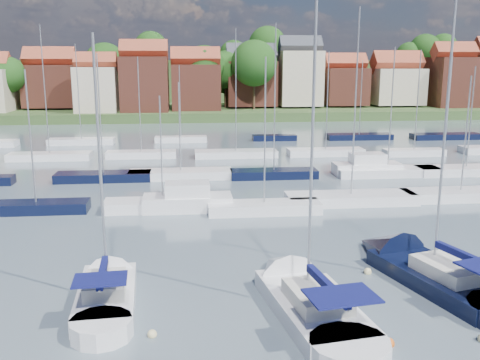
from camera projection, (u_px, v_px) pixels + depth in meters
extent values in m
plane|color=#4C5E67|center=(232.00, 163.00, 62.48)|extent=(260.00, 260.00, 0.00)
cube|color=white|center=(107.00, 300.00, 25.92)|extent=(3.12, 6.63, 1.20)
cone|color=white|center=(112.00, 269.00, 29.80)|extent=(2.90, 3.31, 2.69)
cylinder|color=white|center=(101.00, 332.00, 22.81)|extent=(2.87, 2.87, 1.20)
cube|color=silver|center=(105.00, 285.00, 25.28)|extent=(2.06, 2.81, 0.70)
cylinder|color=#B2B2B7|center=(100.00, 165.00, 24.93)|extent=(0.14, 0.14, 11.96)
cylinder|color=#B2B2B7|center=(103.00, 276.00, 24.24)|extent=(0.34, 3.59, 0.10)
cube|color=#0F134D|center=(102.00, 272.00, 24.20)|extent=(0.53, 3.42, 0.35)
cube|color=#0F134D|center=(100.00, 279.00, 23.05)|extent=(2.39, 1.77, 0.08)
cube|color=white|center=(312.00, 310.00, 24.79)|extent=(4.40, 8.26, 1.20)
cone|color=white|center=(278.00, 271.00, 29.44)|extent=(3.80, 4.26, 3.28)
cylinder|color=white|center=(349.00, 354.00, 21.07)|extent=(3.72, 3.72, 1.20)
cube|color=silver|center=(317.00, 296.00, 24.07)|extent=(2.75, 3.58, 0.70)
cylinder|color=#B2B2B7|center=(312.00, 140.00, 23.60)|extent=(0.14, 0.14, 14.57)
cylinder|color=#B2B2B7|center=(327.00, 289.00, 22.85)|extent=(0.74, 4.34, 0.10)
cube|color=#0F134D|center=(327.00, 285.00, 22.82)|extent=(0.91, 4.15, 0.35)
cube|color=#0F134D|center=(342.00, 296.00, 21.44)|extent=(3.05, 2.36, 0.08)
cube|color=black|center=(440.00, 282.00, 28.02)|extent=(5.61, 8.97, 1.20)
cone|color=black|center=(380.00, 250.00, 32.76)|extent=(4.45, 4.85, 3.48)
cube|color=silver|center=(450.00, 269.00, 27.29)|extent=(3.28, 4.01, 0.70)
cylinder|color=#B2B2B7|center=(446.00, 119.00, 26.71)|extent=(0.14, 0.14, 15.80)
cylinder|color=#B2B2B7|center=(469.00, 261.00, 26.05)|extent=(1.35, 4.49, 0.10)
cube|color=#0F134D|center=(469.00, 258.00, 26.02)|extent=(1.48, 4.32, 0.35)
sphere|color=beige|center=(152.00, 336.00, 22.94)|extent=(0.42, 0.42, 0.42)
sphere|color=#D85914|center=(389.00, 346.00, 22.20)|extent=(0.48, 0.48, 0.48)
sphere|color=beige|center=(367.00, 273.00, 29.77)|extent=(0.44, 0.44, 0.44)
cube|color=black|center=(36.00, 208.00, 41.81)|extent=(8.01, 2.24, 1.00)
cylinder|color=#B2B2B7|center=(30.00, 137.00, 40.61)|extent=(0.12, 0.12, 10.16)
cube|color=white|center=(163.00, 206.00, 42.46)|extent=(9.22, 2.58, 1.00)
cylinder|color=#B2B2B7|center=(161.00, 149.00, 41.47)|extent=(0.12, 0.12, 8.18)
cube|color=white|center=(264.00, 208.00, 41.69)|extent=(8.78, 2.46, 1.00)
cylinder|color=#B2B2B7|center=(265.00, 132.00, 40.39)|extent=(0.12, 0.12, 11.06)
cube|color=white|center=(351.00, 199.00, 44.44)|extent=(10.79, 3.02, 1.00)
cylinder|color=#B2B2B7|center=(355.00, 103.00, 42.73)|extent=(0.12, 0.12, 14.87)
cube|color=white|center=(460.00, 195.00, 45.76)|extent=(10.13, 2.84, 1.00)
cylinder|color=#B2B2B7|center=(466.00, 134.00, 44.61)|extent=(0.12, 0.12, 9.59)
cube|color=white|center=(188.00, 204.00, 42.42)|extent=(7.00, 2.60, 1.40)
cube|color=white|center=(187.00, 191.00, 42.19)|extent=(3.50, 2.20, 1.30)
cube|color=black|center=(104.00, 177.00, 52.94)|extent=(9.30, 2.60, 1.00)
cylinder|color=#B2B2B7|center=(100.00, 114.00, 51.60)|extent=(0.12, 0.12, 11.48)
cube|color=white|center=(181.00, 175.00, 54.06)|extent=(10.40, 2.91, 1.00)
cylinder|color=#B2B2B7|center=(180.00, 127.00, 53.01)|extent=(0.12, 0.12, 8.77)
cube|color=black|center=(274.00, 174.00, 54.28)|extent=(8.80, 2.46, 1.00)
cylinder|color=#B2B2B7|center=(275.00, 98.00, 52.63)|extent=(0.12, 0.12, 14.33)
cube|color=white|center=(387.00, 172.00, 55.35)|extent=(10.73, 3.00, 1.00)
cylinder|color=#B2B2B7|center=(391.00, 109.00, 53.93)|extent=(0.12, 0.12, 12.14)
cube|color=white|center=(466.00, 171.00, 55.99)|extent=(10.48, 2.93, 1.00)
cylinder|color=#B2B2B7|center=(471.00, 117.00, 54.78)|extent=(0.12, 0.12, 10.28)
cube|color=white|center=(367.00, 170.00, 55.94)|extent=(7.00, 2.60, 1.40)
cube|color=white|center=(367.00, 159.00, 55.70)|extent=(3.50, 2.20, 1.30)
cube|color=white|center=(50.00, 157.00, 64.35)|extent=(9.71, 2.72, 1.00)
cylinder|color=#B2B2B7|center=(45.00, 90.00, 62.63)|extent=(0.12, 0.12, 14.88)
cube|color=white|center=(141.00, 155.00, 65.72)|extent=(8.49, 2.38, 1.00)
cylinder|color=#B2B2B7|center=(139.00, 105.00, 64.39)|extent=(0.12, 0.12, 11.31)
cube|color=white|center=(236.00, 154.00, 66.16)|extent=(10.16, 2.85, 1.00)
cylinder|color=#B2B2B7|center=(236.00, 91.00, 64.47)|extent=(0.12, 0.12, 14.59)
cube|color=white|center=(326.00, 153.00, 67.40)|extent=(9.53, 2.67, 1.00)
cylinder|color=#B2B2B7|center=(327.00, 101.00, 66.00)|extent=(0.12, 0.12, 11.91)
cube|color=white|center=(414.00, 153.00, 67.13)|extent=(7.62, 2.13, 1.00)
cylinder|color=#B2B2B7|center=(418.00, 100.00, 65.72)|extent=(0.12, 0.12, 12.13)
cube|color=white|center=(81.00, 142.00, 76.49)|extent=(9.24, 2.59, 1.00)
cylinder|color=#B2B2B7|center=(78.00, 92.00, 74.96)|extent=(0.12, 0.12, 13.17)
cube|color=white|center=(181.00, 140.00, 78.61)|extent=(7.57, 2.12, 1.00)
cylinder|color=#B2B2B7|center=(180.00, 101.00, 77.40)|extent=(0.12, 0.12, 10.24)
cube|color=black|center=(274.00, 138.00, 80.16)|extent=(6.58, 1.84, 1.00)
cylinder|color=#B2B2B7|center=(275.00, 108.00, 79.19)|extent=(0.12, 0.12, 8.01)
cube|color=black|center=(359.00, 137.00, 81.39)|extent=(9.92, 2.78, 1.00)
cylinder|color=#B2B2B7|center=(361.00, 98.00, 80.10)|extent=(0.12, 0.12, 10.92)
cube|color=black|center=(446.00, 137.00, 81.70)|extent=(10.55, 2.95, 1.00)
cylinder|color=#B2B2B7|center=(449.00, 95.00, 80.35)|extent=(0.12, 0.12, 11.51)
cube|color=#3B582C|center=(206.00, 107.00, 137.22)|extent=(200.00, 70.00, 3.00)
cube|color=#3B582C|center=(203.00, 84.00, 160.49)|extent=(200.00, 60.00, 14.00)
cube|color=brown|center=(52.00, 86.00, 113.87)|extent=(10.37, 9.97, 8.73)
cube|color=#96412B|center=(49.00, 59.00, 112.66)|extent=(10.57, 5.13, 5.13)
cube|color=beige|center=(97.00, 90.00, 106.52)|extent=(8.09, 8.80, 8.96)
cube|color=#96412B|center=(96.00, 62.00, 105.34)|extent=(8.25, 4.00, 4.00)
cube|color=brown|center=(145.00, 84.00, 108.14)|extent=(9.36, 10.17, 10.97)
cube|color=#96412B|center=(144.00, 51.00, 106.71)|extent=(9.54, 4.63, 4.63)
cube|color=brown|center=(196.00, 88.00, 110.99)|extent=(9.90, 8.56, 9.42)
cube|color=#96412B|center=(195.00, 59.00, 109.71)|extent=(10.10, 4.90, 4.90)
cube|color=brown|center=(251.00, 83.00, 116.91)|extent=(10.59, 8.93, 9.49)
cube|color=#383A42|center=(251.00, 55.00, 115.61)|extent=(10.80, 5.24, 5.24)
cube|color=beige|center=(300.00, 78.00, 116.90)|extent=(9.01, 8.61, 11.65)
cube|color=#383A42|center=(300.00, 46.00, 115.41)|extent=(9.19, 4.46, 4.46)
cube|color=brown|center=(344.00, 86.00, 119.50)|extent=(9.10, 9.34, 8.00)
cube|color=#96412B|center=(345.00, 63.00, 118.39)|extent=(9.28, 4.50, 4.50)
cube|color=beige|center=(396.00, 87.00, 120.28)|extent=(10.86, 9.59, 7.88)
cube|color=#96412B|center=(397.00, 63.00, 119.14)|extent=(11.07, 5.37, 5.37)
cube|color=brown|center=(452.00, 82.00, 118.65)|extent=(9.18, 9.96, 10.97)
cube|color=#96412B|center=(454.00, 52.00, 117.22)|extent=(9.36, 4.54, 4.54)
cylinder|color=#382619|center=(423.00, 74.00, 139.61)|extent=(0.50, 0.50, 4.47)
sphere|color=#1C4C18|center=(425.00, 50.00, 138.30)|extent=(8.18, 8.18, 8.18)
cylinder|color=#382619|center=(226.00, 98.00, 116.33)|extent=(0.50, 0.50, 4.46)
sphere|color=#1C4C18|center=(225.00, 70.00, 115.02)|extent=(8.15, 8.15, 8.15)
cylinder|color=#382619|center=(267.00, 74.00, 133.71)|extent=(0.50, 0.50, 5.15)
sphere|color=#1C4C18|center=(267.00, 45.00, 132.20)|extent=(9.41, 9.41, 9.41)
cylinder|color=#382619|center=(152.00, 74.00, 133.40)|extent=(0.50, 0.50, 4.56)
sphere|color=#1C4C18|center=(151.00, 48.00, 132.06)|extent=(8.34, 8.34, 8.34)
cylinder|color=#382619|center=(107.00, 95.00, 122.66)|extent=(0.50, 0.50, 5.15)
sphere|color=#1C4C18|center=(105.00, 64.00, 121.15)|extent=(9.42, 9.42, 9.42)
cylinder|color=#382619|center=(39.00, 83.00, 122.59)|extent=(0.50, 0.50, 3.42)
sphere|color=#1C4C18|center=(37.00, 63.00, 121.59)|extent=(6.26, 6.26, 6.26)
cylinder|color=#382619|center=(266.00, 97.00, 125.95)|extent=(0.50, 0.50, 3.77)
sphere|color=#1C4C18|center=(267.00, 75.00, 124.84)|extent=(6.89, 6.89, 6.89)
cylinder|color=#382619|center=(254.00, 98.00, 111.95)|extent=(0.50, 0.50, 5.21)
sphere|color=#1C4C18|center=(254.00, 63.00, 110.43)|extent=(9.53, 9.53, 9.53)
cylinder|color=#382619|center=(467.00, 98.00, 127.80)|extent=(0.50, 0.50, 2.97)
sphere|color=#1C4C18|center=(469.00, 81.00, 126.93)|extent=(5.44, 5.44, 5.44)
cylinder|color=#382619|center=(205.00, 98.00, 113.72)|extent=(0.50, 0.50, 4.84)
sphere|color=#1C4C18|center=(204.00, 67.00, 112.30)|extent=(8.85, 8.85, 8.85)
cylinder|color=#382619|center=(408.00, 75.00, 139.49)|extent=(0.50, 0.50, 3.72)
sphere|color=#1C4C18|center=(409.00, 55.00, 138.40)|extent=(6.80, 6.80, 6.80)
cylinder|color=#382619|center=(451.00, 98.00, 119.63)|extent=(0.50, 0.50, 4.05)
sphere|color=#1C4C18|center=(453.00, 73.00, 118.44)|extent=(7.40, 7.40, 7.40)
cylinder|color=#382619|center=(10.00, 102.00, 108.93)|extent=(0.50, 0.50, 4.00)
sphere|color=#1C4C18|center=(7.00, 75.00, 107.76)|extent=(7.32, 7.32, 7.32)
cylinder|color=#382619|center=(234.00, 77.00, 132.65)|extent=(0.50, 0.50, 3.93)
sphere|color=#1C4C18|center=(234.00, 55.00, 131.50)|extent=(7.19, 7.19, 7.19)
cylinder|color=#382619|center=(342.00, 98.00, 123.21)|extent=(0.50, 0.50, 3.82)
sphere|color=#1C4C18|center=(343.00, 75.00, 122.09)|extent=(6.99, 6.99, 6.99)
cylinder|color=#382619|center=(127.00, 102.00, 111.64)|extent=(0.50, 0.50, 3.48)
sphere|color=#1C4C18|center=(126.00, 79.00, 110.62)|extent=(6.37, 6.37, 6.37)
cylinder|color=#382619|center=(447.00, 98.00, 128.52)|extent=(0.50, 0.50, 2.99)
sphere|color=#1C4C18|center=(449.00, 81.00, 127.64)|extent=(5.46, 5.46, 5.46)
cylinder|color=#382619|center=(225.00, 100.00, 119.50)|extent=(0.50, 0.50, 3.25)
sphere|color=#1C4C18|center=(225.00, 80.00, 118.55)|extent=(5.94, 5.94, 5.94)
cylinder|color=#382619|center=(195.00, 100.00, 120.51)|extent=(0.50, 0.50, 2.98)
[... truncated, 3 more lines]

